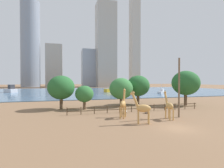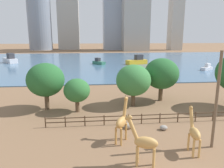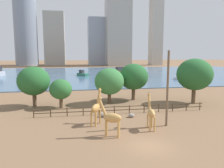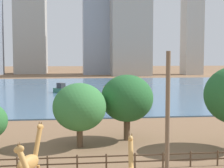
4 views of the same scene
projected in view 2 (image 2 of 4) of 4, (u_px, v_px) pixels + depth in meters
ground_plane at (108, 61)px, 93.35m from camera, size 400.00×400.00×0.00m
harbor_water at (108, 61)px, 90.42m from camera, size 180.00×86.00×0.20m
giraffe_tall at (144, 142)px, 18.06m from camera, size 2.88×1.51×4.54m
giraffe_companion at (194, 133)px, 20.04m from camera, size 0.96×2.84×4.35m
giraffe_young at (122, 122)px, 22.22m from camera, size 1.88×2.74×4.70m
utility_pole at (217, 101)px, 20.52m from camera, size 0.28×0.28×9.46m
boulder_near_fence at (164, 128)px, 25.36m from camera, size 0.91×0.75×0.56m
boulder_by_pole at (128, 126)px, 25.76m from camera, size 1.14×0.91×0.68m
enclosure_fence at (152, 117)px, 27.18m from camera, size 26.12×0.14×1.30m
tree_left_large at (77, 91)px, 30.81m from camera, size 3.73×3.73×4.84m
tree_center_broad at (162, 74)px, 35.93m from camera, size 5.65×5.65×7.13m
tree_right_tall at (46, 80)px, 31.68m from camera, size 5.45×5.45×6.90m
tree_left_small at (133, 80)px, 33.33m from camera, size 5.34×5.34×6.46m
boat_ferry at (99, 62)px, 81.02m from camera, size 4.78×5.41×2.35m
boat_sailboat at (10, 60)px, 85.09m from camera, size 7.58×8.72×3.77m
boat_tug at (207, 68)px, 67.61m from camera, size 4.81×3.95×4.19m
boat_barge at (137, 61)px, 81.27m from camera, size 8.45×5.63×3.50m
skyline_block_central at (69, 22)px, 166.45m from camera, size 15.48×13.93×41.02m
skyline_block_left at (112, 25)px, 161.94m from camera, size 13.17×15.59×36.08m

